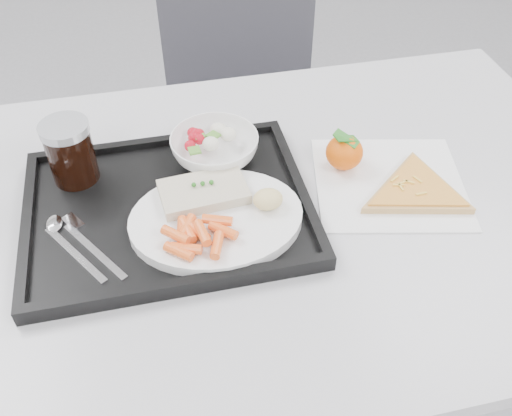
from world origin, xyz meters
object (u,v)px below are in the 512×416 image
at_px(chair, 246,91).
at_px(dinner_plate, 216,219).
at_px(table, 269,231).
at_px(tangerine, 344,152).
at_px(salad_bowl, 215,148).
at_px(cola_glass, 70,151).
at_px(tray, 168,209).
at_px(pizza_slice, 416,190).

bearing_deg(chair, dinner_plate, -105.32).
xyz_separation_m(table, dinner_plate, (-0.10, -0.04, 0.09)).
bearing_deg(table, tangerine, 22.24).
xyz_separation_m(chair, tangerine, (0.05, -0.61, 0.25)).
height_order(chair, dinner_plate, chair).
bearing_deg(salad_bowl, cola_glass, 179.40).
height_order(table, tangerine, tangerine).
bearing_deg(dinner_plate, table, 23.36).
xyz_separation_m(tray, tangerine, (0.31, 0.05, 0.03)).
bearing_deg(chair, salad_bowl, -107.03).
relative_size(cola_glass, tangerine, 1.29).
bearing_deg(pizza_slice, cola_glass, 164.45).
height_order(chair, salad_bowl, chair).
bearing_deg(cola_glass, pizza_slice, -15.55).
bearing_deg(cola_glass, salad_bowl, -0.60).
height_order(cola_glass, pizza_slice, cola_glass).
xyz_separation_m(dinner_plate, salad_bowl, (0.03, 0.16, 0.01)).
relative_size(chair, tangerine, 11.08).
bearing_deg(table, salad_bowl, 121.28).
xyz_separation_m(tray, cola_glass, (-0.14, 0.11, 0.06)).
xyz_separation_m(table, pizza_slice, (0.24, -0.03, 0.08)).
xyz_separation_m(chair, cola_glass, (-0.41, -0.55, 0.28)).
height_order(salad_bowl, tangerine, tangerine).
height_order(tray, pizza_slice, tray).
bearing_deg(chair, pizza_slice, -78.50).
xyz_separation_m(chair, tray, (-0.26, -0.66, 0.22)).
relative_size(dinner_plate, salad_bowl, 1.78).
xyz_separation_m(chair, salad_bowl, (-0.17, -0.55, 0.25)).
distance_m(dinner_plate, tangerine, 0.26).
height_order(dinner_plate, salad_bowl, salad_bowl).
bearing_deg(salad_bowl, chair, 72.97).
height_order(chair, tray, chair).
relative_size(dinner_plate, tangerine, 3.22).
xyz_separation_m(table, cola_glass, (-0.31, 0.12, 0.14)).
distance_m(salad_bowl, tangerine, 0.22).
height_order(table, salad_bowl, salad_bowl).
relative_size(chair, cola_glass, 8.61).
bearing_deg(dinner_plate, pizza_slice, 1.26).
distance_m(table, salad_bowl, 0.17).
bearing_deg(tangerine, salad_bowl, 165.35).
bearing_deg(pizza_slice, tray, 173.33).
distance_m(tangerine, pizza_slice, 0.14).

